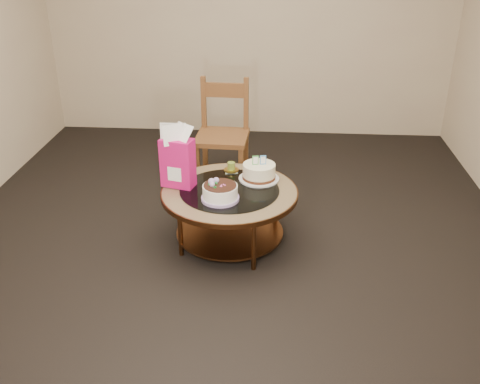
# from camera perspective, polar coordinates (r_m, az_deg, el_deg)

# --- Properties ---
(ground) EXTENTS (5.00, 5.00, 0.00)m
(ground) POSITION_cam_1_polar(r_m,az_deg,el_deg) (4.18, -1.08, -5.37)
(ground) COLOR black
(ground) RESTS_ON ground
(room_walls) EXTENTS (4.52, 5.02, 2.61)m
(room_walls) POSITION_cam_1_polar(r_m,az_deg,el_deg) (3.61, -1.29, 15.87)
(room_walls) COLOR beige
(room_walls) RESTS_ON ground
(coffee_table) EXTENTS (1.02, 1.02, 0.46)m
(coffee_table) POSITION_cam_1_polar(r_m,az_deg,el_deg) (3.99, -1.12, -0.77)
(coffee_table) COLOR #5A3319
(coffee_table) RESTS_ON ground
(decorated_cake) EXTENTS (0.27, 0.27, 0.16)m
(decorated_cake) POSITION_cam_1_polar(r_m,az_deg,el_deg) (3.79, -2.15, -0.11)
(decorated_cake) COLOR #AF8FCB
(decorated_cake) RESTS_ON coffee_table
(cream_cake) EXTENTS (0.31, 0.31, 0.20)m
(cream_cake) POSITION_cam_1_polar(r_m,az_deg,el_deg) (4.09, 2.04, 2.14)
(cream_cake) COLOR silver
(cream_cake) RESTS_ON coffee_table
(gift_bag) EXTENTS (0.26, 0.22, 0.48)m
(gift_bag) POSITION_cam_1_polar(r_m,az_deg,el_deg) (3.95, -6.69, 3.80)
(gift_bag) COLOR #CE137D
(gift_bag) RESTS_ON coffee_table
(pillar_candle) EXTENTS (0.12, 0.12, 0.09)m
(pillar_candle) POSITION_cam_1_polar(r_m,az_deg,el_deg) (4.24, -0.94, 2.55)
(pillar_candle) COLOR #D9CE59
(pillar_candle) RESTS_ON coffee_table
(dining_chair) EXTENTS (0.48, 0.48, 0.99)m
(dining_chair) POSITION_cam_1_polar(r_m,az_deg,el_deg) (4.89, -1.85, 6.15)
(dining_chair) COLOR brown
(dining_chair) RESTS_ON ground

